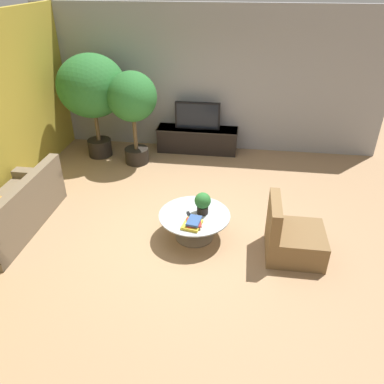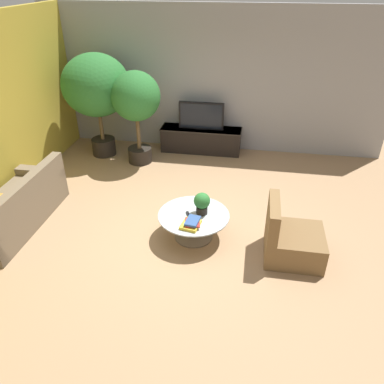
# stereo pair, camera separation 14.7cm
# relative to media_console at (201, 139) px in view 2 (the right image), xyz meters

# --- Properties ---
(ground_plane) EXTENTS (24.00, 24.00, 0.00)m
(ground_plane) POSITION_rel_media_console_xyz_m (0.17, -2.94, -0.28)
(ground_plane) COLOR #9E7A56
(back_wall_stone) EXTENTS (7.40, 0.12, 3.00)m
(back_wall_stone) POSITION_rel_media_console_xyz_m (0.17, 0.32, 1.22)
(back_wall_stone) COLOR #939399
(back_wall_stone) RESTS_ON ground
(media_console) EXTENTS (1.78, 0.50, 0.54)m
(media_console) POSITION_rel_media_console_xyz_m (0.00, 0.00, 0.00)
(media_console) COLOR black
(media_console) RESTS_ON ground
(television) EXTENTS (0.97, 0.13, 0.58)m
(television) POSITION_rel_media_console_xyz_m (-0.00, -0.00, 0.54)
(television) COLOR black
(television) RESTS_ON media_console
(coffee_table) EXTENTS (1.07, 1.07, 0.40)m
(coffee_table) POSITION_rel_media_console_xyz_m (0.36, -3.14, 0.01)
(coffee_table) COLOR #756656
(coffee_table) RESTS_ON ground
(couch_by_wall) EXTENTS (0.84, 2.02, 0.84)m
(couch_by_wall) POSITION_rel_media_console_xyz_m (-2.46, -3.30, 0.01)
(couch_by_wall) COLOR brown
(couch_by_wall) RESTS_ON ground
(armchair_wicker) EXTENTS (0.80, 0.76, 0.86)m
(armchair_wicker) POSITION_rel_media_console_xyz_m (1.77, -3.35, -0.01)
(armchair_wicker) COLOR brown
(armchair_wicker) RESTS_ON ground
(potted_palm_tall) EXTENTS (1.38, 1.38, 2.15)m
(potted_palm_tall) POSITION_rel_media_console_xyz_m (-2.08, -0.52, 1.19)
(potted_palm_tall) COLOR black
(potted_palm_tall) RESTS_ON ground
(potted_palm_corner) EXTENTS (0.97, 0.97, 1.90)m
(potted_palm_corner) POSITION_rel_media_console_xyz_m (-1.19, -0.75, 1.03)
(potted_palm_corner) COLOR black
(potted_palm_corner) RESTS_ON ground
(potted_plant_tabletop) EXTENTS (0.24, 0.24, 0.34)m
(potted_plant_tabletop) POSITION_rel_media_console_xyz_m (0.47, -3.08, 0.32)
(potted_plant_tabletop) COLOR black
(potted_plant_tabletop) RESTS_ON coffee_table
(book_stack) EXTENTS (0.29, 0.33, 0.10)m
(book_stack) POSITION_rel_media_console_xyz_m (0.38, -3.42, 0.17)
(book_stack) COLOR gold
(book_stack) RESTS_ON coffee_table
(remote_black) EXTENTS (0.10, 0.16, 0.02)m
(remote_black) POSITION_rel_media_console_xyz_m (0.28, -3.17, 0.14)
(remote_black) COLOR black
(remote_black) RESTS_ON coffee_table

